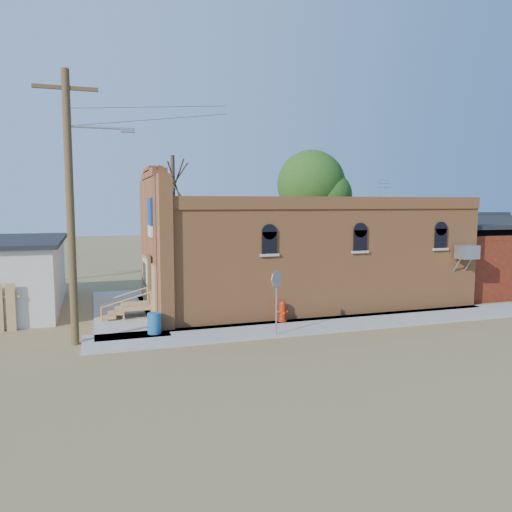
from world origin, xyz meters
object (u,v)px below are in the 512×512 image
object	(u,v)px
fire_hydrant	(282,311)
trash_barrel	(154,323)
brick_bar	(297,254)
utility_pole	(72,202)
stop_sign	(276,285)

from	to	relation	value
fire_hydrant	trash_barrel	world-z (taller)	fire_hydrant
brick_bar	utility_pole	bearing A→B (deg)	-156.31
brick_bar	trash_barrel	xyz separation A→B (m)	(-7.18, -3.99, -1.89)
utility_pole	stop_sign	xyz separation A→B (m)	(6.71, -1.20, -2.91)
utility_pole	trash_barrel	bearing A→B (deg)	6.57
stop_sign	utility_pole	bearing A→B (deg)	157.79
brick_bar	trash_barrel	distance (m)	8.43
stop_sign	trash_barrel	bearing A→B (deg)	147.86
utility_pole	fire_hydrant	bearing A→B (deg)	4.46
fire_hydrant	utility_pole	bearing A→B (deg)	-153.09
fire_hydrant	trash_barrel	size ratio (longest dim) A/B	1.09
brick_bar	stop_sign	xyz separation A→B (m)	(-3.08, -5.49, -0.48)
fire_hydrant	stop_sign	size ratio (longest dim) A/B	0.35
fire_hydrant	trash_barrel	bearing A→B (deg)	-154.18
utility_pole	fire_hydrant	xyz separation A→B (m)	(7.64, 0.60, -4.29)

